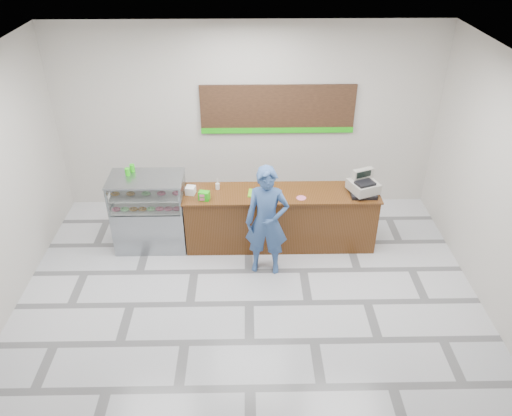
{
  "coord_description": "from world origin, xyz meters",
  "views": [
    {
      "loc": [
        -0.0,
        -5.6,
        5.21
      ],
      "look_at": [
        0.12,
        0.9,
        1.14
      ],
      "focal_mm": 35.0,
      "sensor_mm": 36.0,
      "label": 1
    }
  ],
  "objects_px": {
    "cash_register": "(363,186)",
    "display_case": "(150,212)",
    "serving_tray": "(259,193)",
    "sales_counter": "(280,218)",
    "customer": "(267,222)"
  },
  "relations": [
    {
      "from": "cash_register",
      "to": "display_case",
      "type": "bearing_deg",
      "value": 157.15
    },
    {
      "from": "serving_tray",
      "to": "cash_register",
      "type": "bearing_deg",
      "value": 5.23
    },
    {
      "from": "sales_counter",
      "to": "customer",
      "type": "bearing_deg",
      "value": -110.17
    },
    {
      "from": "sales_counter",
      "to": "display_case",
      "type": "xyz_separation_m",
      "value": [
        -2.22,
        -0.0,
        0.16
      ]
    },
    {
      "from": "sales_counter",
      "to": "customer",
      "type": "height_order",
      "value": "customer"
    },
    {
      "from": "cash_register",
      "to": "customer",
      "type": "relative_size",
      "value": 0.3
    },
    {
      "from": "display_case",
      "to": "cash_register",
      "type": "relative_size",
      "value": 2.38
    },
    {
      "from": "customer",
      "to": "serving_tray",
      "type": "bearing_deg",
      "value": 105.0
    },
    {
      "from": "display_case",
      "to": "cash_register",
      "type": "xyz_separation_m",
      "value": [
        3.56,
        -0.06,
        0.5
      ]
    },
    {
      "from": "display_case",
      "to": "customer",
      "type": "bearing_deg",
      "value": -20.09
    },
    {
      "from": "cash_register",
      "to": "customer",
      "type": "distance_m",
      "value": 1.75
    },
    {
      "from": "sales_counter",
      "to": "customer",
      "type": "distance_m",
      "value": 0.87
    },
    {
      "from": "cash_register",
      "to": "customer",
      "type": "bearing_deg",
      "value": -179.7
    },
    {
      "from": "cash_register",
      "to": "serving_tray",
      "type": "distance_m",
      "value": 1.71
    },
    {
      "from": "sales_counter",
      "to": "customer",
      "type": "xyz_separation_m",
      "value": [
        -0.26,
        -0.72,
        0.41
      ]
    }
  ]
}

